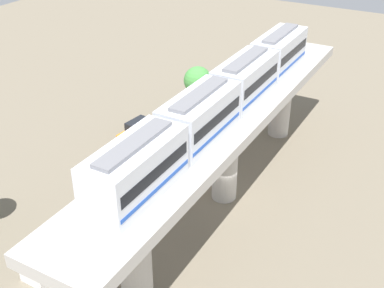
# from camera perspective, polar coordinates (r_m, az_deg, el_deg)

# --- Properties ---
(ground_plane) EXTENTS (120.00, 120.00, 0.00)m
(ground_plane) POSITION_cam_1_polar(r_m,az_deg,el_deg) (38.89, 3.66, -6.02)
(ground_plane) COLOR #706654
(viaduct) EXTENTS (5.20, 35.80, 7.17)m
(viaduct) POSITION_cam_1_polar(r_m,az_deg,el_deg) (35.88, 3.95, 1.28)
(viaduct) COLOR #B7B2AA
(viaduct) RESTS_ON ground
(train) EXTENTS (2.64, 27.45, 3.24)m
(train) POSITION_cam_1_polar(r_m,az_deg,el_deg) (34.02, 3.69, 5.39)
(train) COLOR silver
(train) RESTS_ON viaduct
(parked_car_red) EXTENTS (2.12, 4.33, 1.76)m
(parked_car_red) POSITION_cam_1_polar(r_m,az_deg,el_deg) (42.54, -2.04, -1.31)
(parked_car_red) COLOR red
(parked_car_red) RESTS_ON ground
(parked_car_orange) EXTENTS (2.28, 4.38, 1.76)m
(parked_car_orange) POSITION_cam_1_polar(r_m,az_deg,el_deg) (46.47, -6.09, 1.44)
(parked_car_orange) COLOR orange
(parked_car_orange) RESTS_ON ground
(parked_car_white) EXTENTS (1.86, 4.23, 1.76)m
(parked_car_white) POSITION_cam_1_polar(r_m,az_deg,el_deg) (33.72, -15.51, -12.28)
(parked_car_white) COLOR white
(parked_car_white) RESTS_ON ground
(tree_near_viaduct) EXTENTS (2.84, 2.84, 4.79)m
(tree_near_viaduct) POSITION_cam_1_polar(r_m,az_deg,el_deg) (50.47, 0.66, 7.28)
(tree_near_viaduct) COLOR brown
(tree_near_viaduct) RESTS_ON ground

